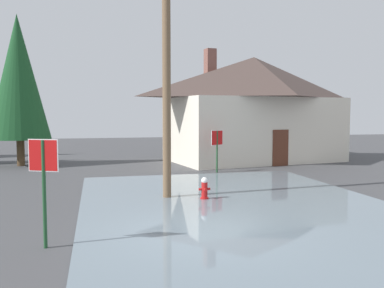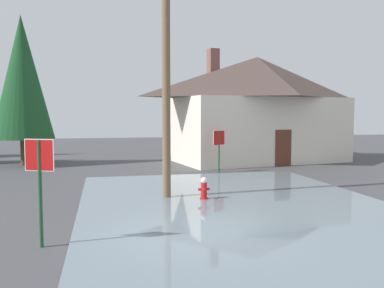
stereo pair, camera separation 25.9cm
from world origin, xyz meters
TOP-DOWN VIEW (x-y plane):
  - ground_plane at (0.00, 0.00)m, footprint 80.00×80.00m
  - flood_puddle at (1.92, 2.43)m, footprint 9.65×13.60m
  - lane_stop_bar at (0.69, -1.13)m, footprint 3.04×0.44m
  - stop_sign_near at (-3.48, -0.26)m, footprint 0.64×0.31m
  - fire_hydrant at (1.12, 3.68)m, footprint 0.39×0.33m
  - utility_pole at (-0.05, 4.26)m, footprint 1.60×0.28m
  - stop_sign_far at (3.40, 9.83)m, footprint 0.67×0.33m
  - house at (7.04, 14.26)m, footprint 11.44×7.83m
  - pine_tree_mid_left at (-6.43, 14.77)m, footprint 3.31×3.31m

SIDE VIEW (x-z plane):
  - ground_plane at x=0.00m, z-range -0.10..0.00m
  - lane_stop_bar at x=0.69m, z-range 0.00..0.01m
  - flood_puddle at x=1.92m, z-range 0.00..0.05m
  - fire_hydrant at x=1.12m, z-range -0.01..0.77m
  - stop_sign_far at x=3.40m, z-range 0.44..2.51m
  - stop_sign_near at x=-3.48m, z-range 0.49..2.85m
  - house at x=7.04m, z-range -0.13..6.67m
  - pine_tree_mid_left at x=-6.43m, z-range 0.73..9.00m
  - utility_pole at x=-0.05m, z-range 0.18..9.63m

